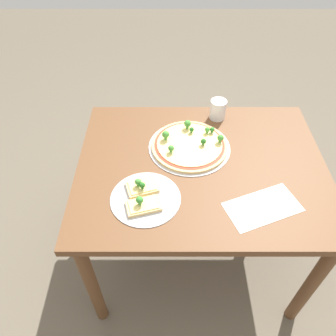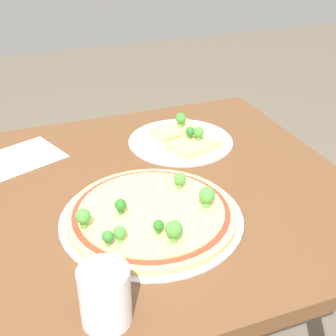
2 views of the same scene
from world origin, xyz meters
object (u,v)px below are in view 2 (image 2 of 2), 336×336
object	(u,v)px
pizza_tray_whole	(152,214)
drinking_cup	(105,296)
pizza_tray_slice	(184,138)
dining_table	(116,231)

from	to	relation	value
pizza_tray_whole	drinking_cup	distance (m)	0.28
pizza_tray_whole	pizza_tray_slice	size ratio (longest dim) A/B	1.34
pizza_tray_slice	drinking_cup	size ratio (longest dim) A/B	2.82
dining_table	pizza_tray_whole	xyz separation A→B (m)	(-0.05, 0.12, 0.12)
pizza_tray_slice	drinking_cup	bearing A→B (deg)	56.65
pizza_tray_whole	drinking_cup	world-z (taller)	drinking_cup
pizza_tray_whole	dining_table	bearing A→B (deg)	-66.50
pizza_tray_whole	pizza_tray_slice	bearing A→B (deg)	-122.83
pizza_tray_whole	drinking_cup	bearing A→B (deg)	55.95
pizza_tray_slice	pizza_tray_whole	bearing A→B (deg)	57.17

